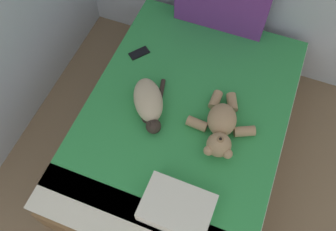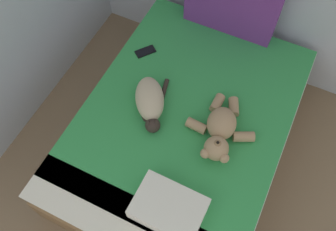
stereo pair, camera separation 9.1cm
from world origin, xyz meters
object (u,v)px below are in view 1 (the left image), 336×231
Objects in this scene: cell_phone at (139,53)px; cat at (149,103)px; teddy_bear at (221,127)px; throw_pillow at (177,208)px; bed at (184,130)px.

cat is at bearing -58.38° from cell_phone.
cell_phone is (-0.25, 0.41, -0.07)m from cat.
teddy_bear is at bearing -0.45° from cat.
teddy_bear reaches higher than cell_phone.
throw_pillow is (0.67, -1.00, 0.05)m from cell_phone.
cell_phone reaches higher than bed.
bed is 0.41m from cat.
cell_phone is at bearing 121.62° from cat.
teddy_bear is 0.59m from throw_pillow.
teddy_bear is at bearing 82.02° from throw_pillow.
cat reaches higher than bed.
throw_pillow is (0.42, -0.58, -0.02)m from cat.
cat is 0.72m from throw_pillow.
teddy_bear reaches higher than bed.
bed is at bearing 12.42° from cat.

